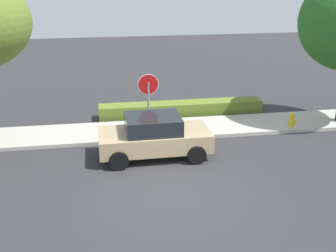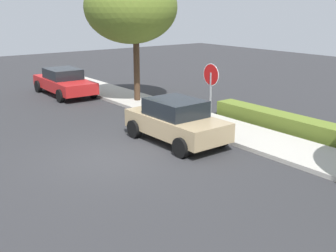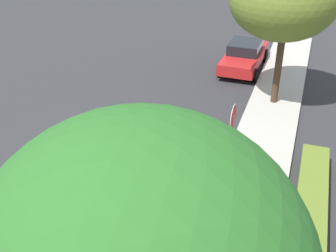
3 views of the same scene
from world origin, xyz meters
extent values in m
plane|color=#2D2D30|center=(0.00, 0.00, 0.00)|extent=(60.00, 60.00, 0.00)
cube|color=#B2ADA3|center=(0.00, 4.80, 0.07)|extent=(32.00, 2.16, 0.14)
cylinder|color=gray|center=(-0.07, 4.03, 1.13)|extent=(0.08, 0.08, 2.25)
cylinder|color=white|center=(-0.07, 4.03, 2.18)|extent=(0.79, 0.03, 0.79)
cylinder|color=red|center=(-0.07, 4.03, 2.18)|extent=(0.74, 0.04, 0.74)
cube|color=tan|center=(-0.06, 2.47, 0.62)|extent=(3.85, 1.78, 0.63)
cube|color=black|center=(-0.10, 2.47, 1.21)|extent=(1.88, 1.54, 0.55)
cylinder|color=black|center=(1.23, 3.35, 0.32)|extent=(0.64, 0.23, 0.64)
cylinder|color=black|center=(1.26, 1.64, 0.32)|extent=(0.64, 0.23, 0.64)
cylinder|color=black|center=(-1.37, 3.31, 0.32)|extent=(0.64, 0.23, 0.64)
cylinder|color=black|center=(-1.34, 1.60, 0.32)|extent=(0.64, 0.23, 0.64)
cylinder|color=gold|center=(5.79, 4.16, 0.28)|extent=(0.22, 0.22, 0.55)
sphere|color=gold|center=(5.79, 4.16, 0.61)|extent=(0.21, 0.21, 0.21)
cylinder|color=gold|center=(5.94, 4.16, 0.33)|extent=(0.08, 0.09, 0.09)
cube|color=olive|center=(1.70, 6.59, 0.30)|extent=(7.27, 0.84, 0.61)
camera|label=1|loc=(-1.76, -10.90, 6.21)|focal=45.00mm
camera|label=2|loc=(10.77, -6.07, 4.50)|focal=45.00mm
camera|label=3|loc=(11.01, 5.86, 7.98)|focal=45.00mm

